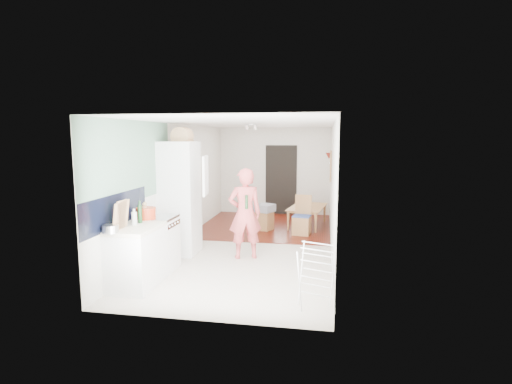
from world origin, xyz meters
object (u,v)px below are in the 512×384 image
(dining_table, at_px, (308,218))
(dining_chair, at_px, (302,215))
(person, at_px, (245,205))
(stool, at_px, (264,221))
(drying_rack, at_px, (317,277))

(dining_table, distance_m, dining_chair, 0.95)
(person, bearing_deg, stool, -109.90)
(person, distance_m, drying_rack, 2.51)
(person, relative_size, stool, 4.32)
(person, relative_size, drying_rack, 2.30)
(dining_chair, bearing_deg, person, -107.71)
(drying_rack, bearing_deg, stool, 126.80)
(dining_table, xyz_separation_m, dining_chair, (-0.12, -0.91, 0.24))
(drying_rack, bearing_deg, dining_chair, 115.66)
(dining_table, height_order, stool, stool)
(dining_chair, distance_m, drying_rack, 4.02)
(person, xyz_separation_m, dining_table, (1.04, 2.87, -0.77))
(person, relative_size, dining_chair, 2.18)
(stool, bearing_deg, drying_rack, -72.68)
(drying_rack, bearing_deg, person, 143.18)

